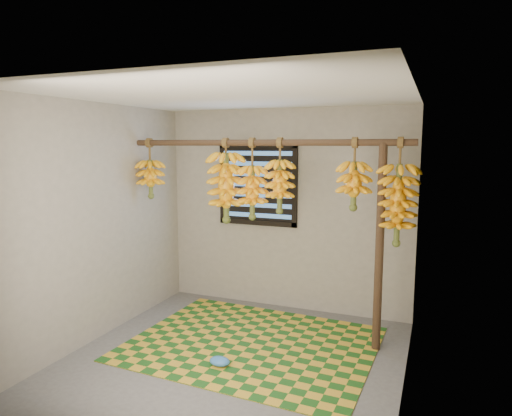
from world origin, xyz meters
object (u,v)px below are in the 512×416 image
at_px(woven_mat, 252,343).
at_px(banana_bunch_f, 354,186).
at_px(support_post, 379,249).
at_px(banana_bunch_e, 398,205).
at_px(banana_bunch_d, 280,186).
at_px(banana_bunch_b, 226,187).
at_px(banana_bunch_c, 252,192).
at_px(banana_bunch_a, 151,179).
at_px(plastic_bag, 220,361).

height_order(woven_mat, banana_bunch_f, banana_bunch_f).
distance_m(support_post, banana_bunch_e, 0.46).
relative_size(support_post, woven_mat, 0.85).
xyz_separation_m(woven_mat, banana_bunch_d, (0.16, 0.34, 1.56)).
bearing_deg(banana_bunch_b, banana_bunch_c, 0.00).
relative_size(support_post, banana_bunch_f, 2.92).
height_order(banana_bunch_a, banana_bunch_d, same).
bearing_deg(support_post, banana_bunch_c, 180.00).
height_order(woven_mat, banana_bunch_e, banana_bunch_e).
height_order(support_post, banana_bunch_e, banana_bunch_e).
xyz_separation_m(plastic_bag, banana_bunch_a, (-1.29, 0.88, 1.55)).
distance_m(support_post, banana_bunch_c, 1.39).
bearing_deg(banana_bunch_a, banana_bunch_f, -0.00).
xyz_separation_m(banana_bunch_a, banana_bunch_f, (2.29, -0.00, -0.00)).
relative_size(banana_bunch_a, banana_bunch_c, 0.80).
distance_m(banana_bunch_b, banana_bunch_c, 0.30).
bearing_deg(banana_bunch_a, banana_bunch_b, 0.00).
bearing_deg(banana_bunch_d, plastic_bag, -106.23).
distance_m(banana_bunch_c, banana_bunch_d, 0.31).
xyz_separation_m(banana_bunch_d, banana_bunch_e, (1.15, 0.00, -0.13)).
xyz_separation_m(banana_bunch_a, banana_bunch_d, (1.55, 0.00, -0.03)).
distance_m(woven_mat, banana_bunch_a, 2.14).
bearing_deg(banana_bunch_d, banana_bunch_e, 0.00).
bearing_deg(support_post, woven_mat, -163.66).
bearing_deg(plastic_bag, woven_mat, 80.12).
height_order(plastic_bag, banana_bunch_a, banana_bunch_a).
bearing_deg(banana_bunch_d, banana_bunch_a, 180.00).
distance_m(woven_mat, banana_bunch_d, 1.60).
bearing_deg(plastic_bag, support_post, 35.08).
relative_size(support_post, banana_bunch_d, 2.64).
relative_size(banana_bunch_b, banana_bunch_c, 1.06).
height_order(banana_bunch_e, banana_bunch_f, same).
height_order(support_post, banana_bunch_a, banana_bunch_a).
height_order(banana_bunch_b, banana_bunch_d, same).
bearing_deg(banana_bunch_b, banana_bunch_a, 180.00).
height_order(banana_bunch_c, banana_bunch_d, same).
bearing_deg(banana_bunch_a, banana_bunch_e, 0.00).
xyz_separation_m(woven_mat, banana_bunch_b, (-0.44, 0.34, 1.52)).
height_order(plastic_bag, banana_bunch_d, banana_bunch_d).
bearing_deg(banana_bunch_b, plastic_bag, -68.81).
bearing_deg(banana_bunch_f, support_post, 0.00).
xyz_separation_m(woven_mat, plastic_bag, (-0.09, -0.54, 0.04)).
relative_size(banana_bunch_a, banana_bunch_f, 0.98).
distance_m(woven_mat, banana_bunch_f, 1.86).
bearing_deg(woven_mat, banana_bunch_c, 111.89).
relative_size(banana_bunch_d, banana_bunch_e, 0.76).
bearing_deg(banana_bunch_c, banana_bunch_d, 0.00).
bearing_deg(support_post, plastic_bag, -144.92).
xyz_separation_m(woven_mat, banana_bunch_a, (-1.39, 0.34, 1.59)).
relative_size(banana_bunch_e, banana_bunch_f, 1.46).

